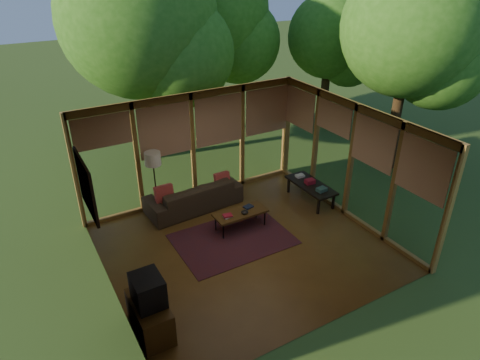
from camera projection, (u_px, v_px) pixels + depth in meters
floor at (245, 247)px, 9.01m from camera, size 5.50×5.50×0.00m
ceiling at (246, 127)px, 7.75m from camera, size 5.50×5.50×0.00m
wall_left at (104, 232)px, 7.17m from camera, size 0.04×5.00×2.70m
wall_front at (329, 262)px, 6.47m from camera, size 5.50×0.04×2.70m
window_wall_back at (193, 147)px, 10.30m from camera, size 5.50×0.12×2.70m
window_wall_right at (351, 162)px, 9.59m from camera, size 0.12×5.00×2.70m
exterior_lawn at (310, 96)px, 18.67m from camera, size 40.00×40.00×0.00m
tree_nw at (138, 19)px, 11.22m from camera, size 4.23×4.23×6.09m
tree_ne at (208, 14)px, 13.28m from camera, size 3.79×3.79×5.74m
tree_se at (412, 27)px, 10.59m from camera, size 3.51×3.51×5.63m
tree_far at (330, 36)px, 13.78m from camera, size 2.72×2.72×4.50m
rug at (233, 239)px, 9.26m from camera, size 2.44×1.73×0.01m
sofa at (194, 195)px, 10.28m from camera, size 2.35×1.04×0.67m
pillow_left at (164, 195)px, 9.79m from camera, size 0.43×0.23×0.45m
pillow_right at (222, 180)px, 10.46m from camera, size 0.38×0.20×0.40m
ct_book_lower at (228, 217)px, 9.26m from camera, size 0.19×0.15×0.03m
ct_book_upper at (228, 215)px, 9.24m from camera, size 0.22×0.18×0.03m
ct_book_side at (248, 207)px, 9.62m from camera, size 0.23×0.19×0.03m
ct_bowl at (245, 212)px, 9.38m from camera, size 0.16×0.16×0.07m
media_cabinet at (150, 317)px, 6.89m from camera, size 0.50×1.00×0.60m
television at (148, 290)px, 6.64m from camera, size 0.45×0.55×0.50m
console_book_a at (322, 189)px, 10.20m from camera, size 0.25×0.19×0.09m
console_book_b at (310, 181)px, 10.54m from camera, size 0.25×0.19×0.11m
console_book_c at (300, 176)px, 10.86m from camera, size 0.22×0.17×0.06m
floor_lamp at (153, 162)px, 9.42m from camera, size 0.36×0.36×1.65m
coffee_table at (240, 213)px, 9.47m from camera, size 1.20×0.50×0.43m
side_console at (311, 186)px, 10.55m from camera, size 0.60×1.40×0.46m
wall_painting at (86, 186)px, 8.17m from camera, size 0.06×1.35×1.15m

